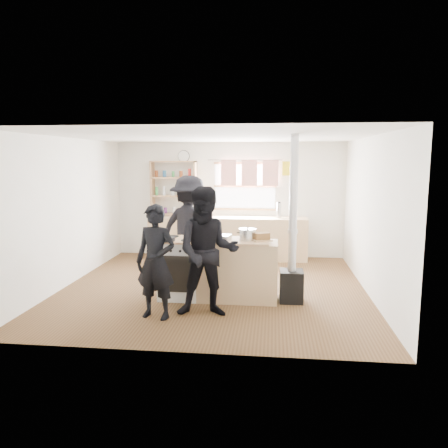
{
  "coord_description": "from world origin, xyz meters",
  "views": [
    {
      "loc": [
        0.97,
        -7.03,
        2.15
      ],
      "look_at": [
        0.18,
        -0.1,
        1.1
      ],
      "focal_mm": 35.0,
      "sensor_mm": 36.0,
      "label": 1
    }
  ],
  "objects_px": {
    "thermos": "(279,210)",
    "skillet_greens": "(165,239)",
    "bread_board": "(262,238)",
    "roast_tray": "(219,237)",
    "person_near_right": "(208,252)",
    "person_far": "(190,228)",
    "cooking_island": "(218,269)",
    "stockpot_counter": "(248,234)",
    "stockpot_stove": "(197,232)",
    "flue_heater": "(292,259)",
    "person_near_left": "(156,262)"
  },
  "relations": [
    {
      "from": "person_near_right",
      "to": "person_far",
      "type": "relative_size",
      "value": 0.96
    },
    {
      "from": "cooking_island",
      "to": "stockpot_stove",
      "type": "distance_m",
      "value": 0.67
    },
    {
      "from": "flue_heater",
      "to": "person_far",
      "type": "bearing_deg",
      "value": 149.36
    },
    {
      "from": "person_far",
      "to": "bread_board",
      "type": "bearing_deg",
      "value": 162.06
    },
    {
      "from": "thermos",
      "to": "person_near_right",
      "type": "bearing_deg",
      "value": -105.79
    },
    {
      "from": "skillet_greens",
      "to": "flue_heater",
      "type": "relative_size",
      "value": 0.13
    },
    {
      "from": "cooking_island",
      "to": "stockpot_counter",
      "type": "relative_size",
      "value": 7.68
    },
    {
      "from": "bread_board",
      "to": "skillet_greens",
      "type": "bearing_deg",
      "value": -173.7
    },
    {
      "from": "stockpot_stove",
      "to": "person_near_right",
      "type": "xyz_separation_m",
      "value": [
        0.31,
        -0.91,
        -0.12
      ]
    },
    {
      "from": "flue_heater",
      "to": "cooking_island",
      "type": "bearing_deg",
      "value": 178.53
    },
    {
      "from": "person_far",
      "to": "person_near_right",
      "type": "bearing_deg",
      "value": 129.56
    },
    {
      "from": "person_near_left",
      "to": "thermos",
      "type": "bearing_deg",
      "value": 77.48
    },
    {
      "from": "stockpot_stove",
      "to": "bread_board",
      "type": "height_order",
      "value": "stockpot_stove"
    },
    {
      "from": "cooking_island",
      "to": "bread_board",
      "type": "height_order",
      "value": "bread_board"
    },
    {
      "from": "person_near_right",
      "to": "stockpot_counter",
      "type": "bearing_deg",
      "value": 49.67
    },
    {
      "from": "cooking_island",
      "to": "roast_tray",
      "type": "distance_m",
      "value": 0.5
    },
    {
      "from": "roast_tray",
      "to": "bread_board",
      "type": "relative_size",
      "value": 1.13
    },
    {
      "from": "stockpot_stove",
      "to": "stockpot_counter",
      "type": "bearing_deg",
      "value": -11.83
    },
    {
      "from": "skillet_greens",
      "to": "stockpot_counter",
      "type": "distance_m",
      "value": 1.24
    },
    {
      "from": "cooking_island",
      "to": "roast_tray",
      "type": "relative_size",
      "value": 5.16
    },
    {
      "from": "stockpot_counter",
      "to": "person_far",
      "type": "height_order",
      "value": "person_far"
    },
    {
      "from": "bread_board",
      "to": "person_far",
      "type": "xyz_separation_m",
      "value": [
        -1.3,
        1.06,
        -0.05
      ]
    },
    {
      "from": "cooking_island",
      "to": "stockpot_counter",
      "type": "xyz_separation_m",
      "value": [
        0.45,
        -0.01,
        0.55
      ]
    },
    {
      "from": "thermos",
      "to": "flue_heater",
      "type": "height_order",
      "value": "flue_heater"
    },
    {
      "from": "stockpot_counter",
      "to": "person_near_left",
      "type": "bearing_deg",
      "value": -142.63
    },
    {
      "from": "cooking_island",
      "to": "stockpot_counter",
      "type": "height_order",
      "value": "stockpot_counter"
    },
    {
      "from": "thermos",
      "to": "skillet_greens",
      "type": "distance_m",
      "value": 3.44
    },
    {
      "from": "stockpot_counter",
      "to": "person_near_right",
      "type": "distance_m",
      "value": 0.91
    },
    {
      "from": "skillet_greens",
      "to": "person_near_right",
      "type": "bearing_deg",
      "value": -36.98
    },
    {
      "from": "bread_board",
      "to": "roast_tray",
      "type": "bearing_deg",
      "value": 176.23
    },
    {
      "from": "roast_tray",
      "to": "person_far",
      "type": "relative_size",
      "value": 0.21
    },
    {
      "from": "skillet_greens",
      "to": "roast_tray",
      "type": "xyz_separation_m",
      "value": [
        0.78,
        0.2,
        0.01
      ]
    },
    {
      "from": "bread_board",
      "to": "thermos",
      "type": "bearing_deg",
      "value": 84.37
    },
    {
      "from": "flue_heater",
      "to": "person_near_left",
      "type": "height_order",
      "value": "flue_heater"
    },
    {
      "from": "bread_board",
      "to": "cooking_island",
      "type": "bearing_deg",
      "value": 175.65
    },
    {
      "from": "stockpot_counter",
      "to": "person_far",
      "type": "relative_size",
      "value": 0.14
    },
    {
      "from": "skillet_greens",
      "to": "stockpot_counter",
      "type": "xyz_separation_m",
      "value": [
        1.22,
        0.2,
        0.06
      ]
    },
    {
      "from": "cooking_island",
      "to": "person_near_right",
      "type": "height_order",
      "value": "person_near_right"
    },
    {
      "from": "roast_tray",
      "to": "flue_heater",
      "type": "distance_m",
      "value": 1.15
    },
    {
      "from": "person_far",
      "to": "cooking_island",
      "type": "bearing_deg",
      "value": 143.35
    },
    {
      "from": "roast_tray",
      "to": "stockpot_stove",
      "type": "relative_size",
      "value": 1.61
    },
    {
      "from": "stockpot_counter",
      "to": "flue_heater",
      "type": "relative_size",
      "value": 0.1
    },
    {
      "from": "thermos",
      "to": "person_near_left",
      "type": "height_order",
      "value": "person_near_left"
    },
    {
      "from": "thermos",
      "to": "skillet_greens",
      "type": "bearing_deg",
      "value": -119.96
    },
    {
      "from": "flue_heater",
      "to": "thermos",
      "type": "bearing_deg",
      "value": 93.53
    },
    {
      "from": "stockpot_stove",
      "to": "person_near_right",
      "type": "distance_m",
      "value": 0.97
    },
    {
      "from": "flue_heater",
      "to": "person_near_right",
      "type": "relative_size",
      "value": 1.4
    },
    {
      "from": "thermos",
      "to": "roast_tray",
      "type": "relative_size",
      "value": 0.85
    },
    {
      "from": "skillet_greens",
      "to": "person_near_right",
      "type": "distance_m",
      "value": 0.91
    },
    {
      "from": "cooking_island",
      "to": "skillet_greens",
      "type": "distance_m",
      "value": 0.94
    }
  ]
}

